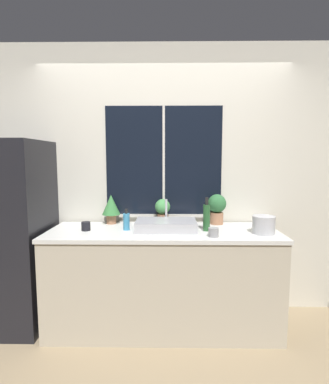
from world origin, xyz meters
The scene contains 14 objects.
ground_plane centered at (0.00, 0.00, 0.00)m, with size 14.00×14.00×0.00m, color #937F60.
wall_back centered at (0.00, 0.75, 1.35)m, with size 8.00×0.09×2.70m.
wall_left centered at (-2.13, 1.50, 1.35)m, with size 0.06×7.00×2.70m.
counter centered at (0.00, 0.34, 0.46)m, with size 2.09×0.70×0.92m.
refrigerator centered at (-1.47, 0.38, 0.87)m, with size 0.76×0.71×1.73m.
sink centered at (0.03, 0.35, 0.97)m, with size 0.55×0.39×0.26m.
potted_plant_left centered at (-0.52, 0.61, 1.09)m, with size 0.18×0.18×0.29m.
potted_plant_center centered at (-0.01, 0.61, 1.06)m, with size 0.15×0.15×0.25m.
potted_plant_right centered at (0.53, 0.61, 1.09)m, with size 0.18×0.18×0.30m.
soap_bottle centered at (-0.33, 0.34, 1.00)m, with size 0.06×0.06×0.19m.
bottle_tall centered at (0.39, 0.32, 1.05)m, with size 0.06×0.06×0.30m.
mug_black centered at (-0.70, 0.32, 0.96)m, with size 0.08×0.08×0.08m.
mug_grey centered at (0.42, 0.11, 0.96)m, with size 0.09×0.09×0.08m.
kettle centered at (0.88, 0.23, 1.00)m, with size 0.19×0.19×0.17m.
Camera 1 is at (0.05, -2.33, 1.57)m, focal length 28.00 mm.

